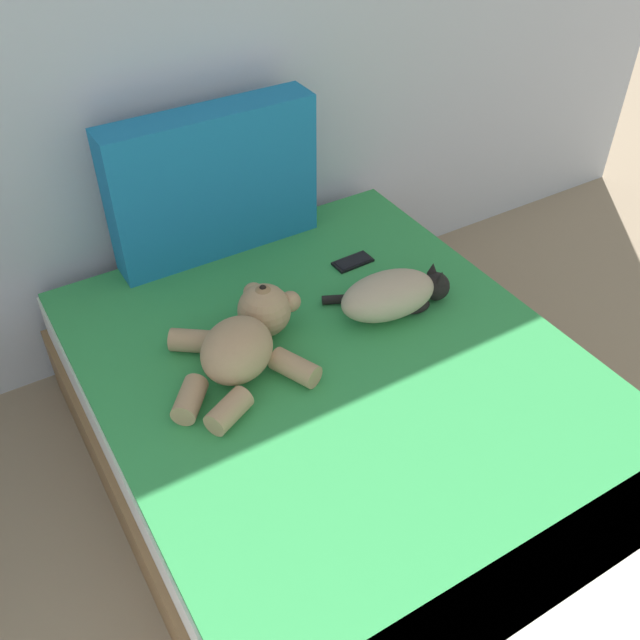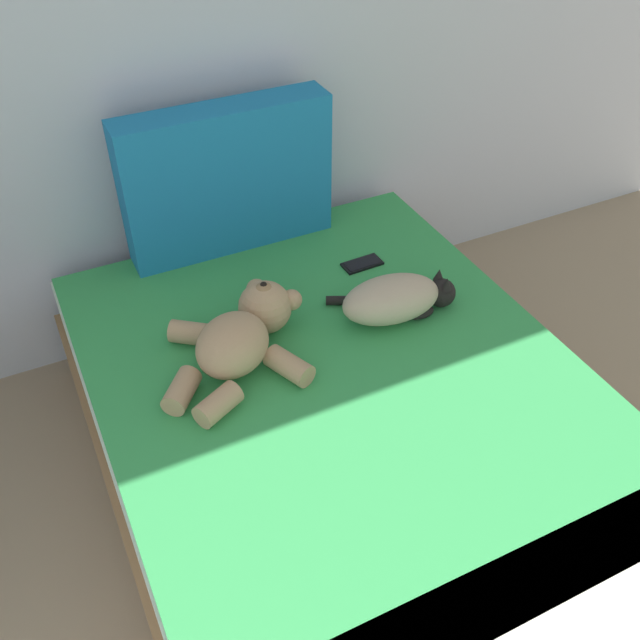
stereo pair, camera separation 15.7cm
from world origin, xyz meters
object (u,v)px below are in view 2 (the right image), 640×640
Objects in this scene: cat at (396,299)px; cell_phone at (362,264)px; teddy_bear at (242,335)px; patterned_cushion at (228,179)px; bed at (347,438)px.

cat is 2.77× the size of cell_phone.
cat is at bearing -4.45° from teddy_bear.
cat is at bearing -62.87° from patterned_cushion.
teddy_bear is 3.62× the size of cell_phone.
patterned_cushion is at bearing 72.45° from teddy_bear.
cell_phone is at bearing -42.99° from patterned_cushion.
patterned_cushion is (-0.04, 0.88, 0.51)m from bed.
bed is at bearing -142.25° from cat.
cell_phone is at bearing 82.48° from cat.
cell_phone is (0.38, -0.35, -0.27)m from patterned_cushion.
bed is 3.62× the size of teddy_bear.
teddy_bear is at bearing 130.57° from bed.
cell_phone is (0.04, 0.30, -0.07)m from cat.
patterned_cushion is 1.42× the size of teddy_bear.
cat reaches higher than bed.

